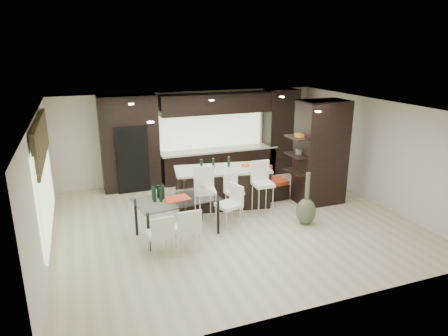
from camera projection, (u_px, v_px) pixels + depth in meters
name	position (u px, v px, depth m)	size (l,w,h in m)	color
ground	(233.00, 221.00, 9.49)	(8.00, 8.00, 0.00)	beige
back_wall	(191.00, 136.00, 12.23)	(8.00, 0.02, 2.70)	silver
left_wall	(42.00, 187.00, 7.76)	(0.02, 7.00, 2.70)	silver
right_wall	(375.00, 151.00, 10.42)	(0.02, 7.00, 2.70)	silver
ceiling	(234.00, 108.00, 8.70)	(8.00, 7.00, 0.02)	white
window_left	(45.00, 184.00, 7.96)	(0.04, 3.20, 1.90)	#B2D199
window_back	(210.00, 128.00, 12.34)	(3.40, 0.04, 1.20)	#B2D199
stone_accent	(41.00, 140.00, 7.70)	(0.08, 3.00, 0.80)	brown
ceiling_spots	(229.00, 107.00, 8.93)	(4.00, 3.00, 0.02)	white
back_cabinetry	(210.00, 137.00, 12.10)	(6.80, 0.68, 2.70)	black
refrigerator	(131.00, 157.00, 11.38)	(0.90, 0.68, 1.90)	black
partition_column	(321.00, 153.00, 10.32)	(1.20, 0.80, 2.70)	black
kitchen_island	(222.00, 187.00, 10.31)	(2.40, 1.03, 1.00)	black
stool_left	(205.00, 201.00, 9.30)	(0.47, 0.47, 1.06)	white
stool_mid	(234.00, 200.00, 9.61)	(0.38, 0.38, 0.86)	white
stool_right	(263.00, 193.00, 9.79)	(0.47, 0.47, 1.06)	white
bench	(263.00, 191.00, 10.73)	(1.36, 0.52, 0.52)	black
floor_vase	(307.00, 199.00, 9.17)	(0.46, 0.46, 1.25)	#4B5A40
dining_table	(177.00, 217.00, 8.70)	(1.75, 0.98, 0.84)	white
chair_near	(187.00, 231.00, 7.97)	(0.48, 0.48, 0.89)	white
chair_far	(160.00, 237.00, 7.81)	(0.45, 0.45, 0.83)	white
chair_end	(228.00, 208.00, 9.09)	(0.49, 0.49, 0.90)	white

